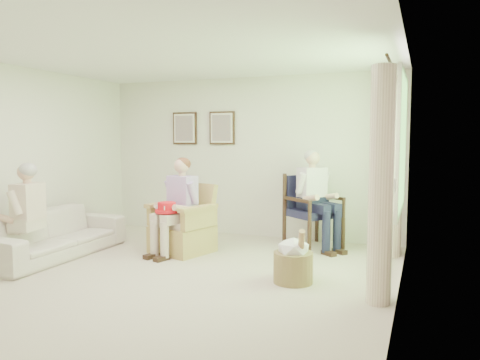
% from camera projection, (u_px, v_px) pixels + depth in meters
% --- Properties ---
extents(floor, '(5.50, 5.50, 0.00)m').
position_uv_depth(floor, '(162.00, 281.00, 5.27)').
color(floor, beige).
rests_on(floor, ground).
extents(back_wall, '(5.00, 0.04, 2.60)m').
position_uv_depth(back_wall, '(248.00, 157.00, 7.70)').
color(back_wall, silver).
rests_on(back_wall, ground).
extents(right_wall, '(0.04, 5.50, 2.60)m').
position_uv_depth(right_wall, '(399.00, 173.00, 4.24)').
color(right_wall, silver).
rests_on(right_wall, ground).
extents(ceiling, '(5.00, 5.50, 0.02)m').
position_uv_depth(ceiling, '(158.00, 46.00, 5.04)').
color(ceiling, white).
rests_on(ceiling, back_wall).
extents(window, '(0.13, 2.50, 1.63)m').
position_uv_depth(window, '(402.00, 141.00, 5.34)').
color(window, '#2D6B23').
rests_on(window, right_wall).
extents(curtain_left, '(0.34, 0.34, 2.30)m').
position_uv_depth(curtain_left, '(381.00, 186.00, 4.52)').
color(curtain_left, beige).
rests_on(curtain_left, ground).
extents(curtain_right, '(0.34, 0.34, 2.30)m').
position_uv_depth(curtain_right, '(394.00, 172.00, 6.33)').
color(curtain_right, beige).
rests_on(curtain_right, ground).
extents(framed_print_left, '(0.45, 0.05, 0.55)m').
position_uv_depth(framed_print_left, '(185.00, 128.00, 8.04)').
color(framed_print_left, '#382114').
rests_on(framed_print_left, back_wall).
extents(framed_print_right, '(0.45, 0.05, 0.55)m').
position_uv_depth(framed_print_right, '(222.00, 128.00, 7.79)').
color(framed_print_right, '#382114').
rests_on(framed_print_right, back_wall).
extents(wicker_armchair, '(0.75, 0.75, 0.96)m').
position_uv_depth(wicker_armchair, '(183.00, 230.00, 6.63)').
color(wicker_armchair, tan).
rests_on(wicker_armchair, ground).
extents(wood_armchair, '(0.69, 0.65, 1.06)m').
position_uv_depth(wood_armchair, '(315.00, 208.00, 6.94)').
color(wood_armchair, black).
rests_on(wood_armchair, ground).
extents(sofa, '(2.13, 0.83, 0.62)m').
position_uv_depth(sofa, '(54.00, 234.00, 6.35)').
color(sofa, beige).
rests_on(sofa, ground).
extents(person_wicker, '(0.40, 0.63, 1.31)m').
position_uv_depth(person_wicker, '(179.00, 200.00, 6.47)').
color(person_wicker, beige).
rests_on(person_wicker, ground).
extents(person_dark, '(0.40, 0.63, 1.41)m').
position_uv_depth(person_dark, '(313.00, 192.00, 6.76)').
color(person_dark, '#171934').
rests_on(person_dark, ground).
extents(person_sofa, '(0.42, 0.62, 1.28)m').
position_uv_depth(person_sofa, '(23.00, 209.00, 5.85)').
color(person_sofa, beige).
rests_on(person_sofa, ground).
extents(red_hat, '(0.32, 0.32, 0.14)m').
position_uv_depth(red_hat, '(167.00, 208.00, 6.32)').
color(red_hat, red).
rests_on(red_hat, person_wicker).
extents(hatbox, '(0.47, 0.47, 0.65)m').
position_uv_depth(hatbox, '(293.00, 260.00, 5.21)').
color(hatbox, tan).
rests_on(hatbox, ground).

